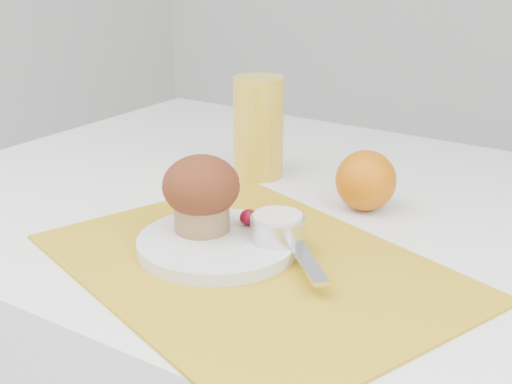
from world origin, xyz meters
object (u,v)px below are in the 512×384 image
Objects in this scene: orange at (366,181)px; muffin at (201,192)px; juice_glass at (258,127)px; plate at (217,244)px.

orange is 0.89× the size of muffin.
juice_glass is at bearing 169.40° from orange.
juice_glass is 1.66× the size of muffin.
orange is at bearing -10.60° from juice_glass.
muffin reaches higher than orange.
orange is 0.20m from juice_glass.
orange is 0.54× the size of juice_glass.
juice_glass is (-0.11, 0.25, 0.06)m from plate.
muffin is at bearing 161.16° from plate.
orange is (0.08, 0.22, 0.03)m from plate.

